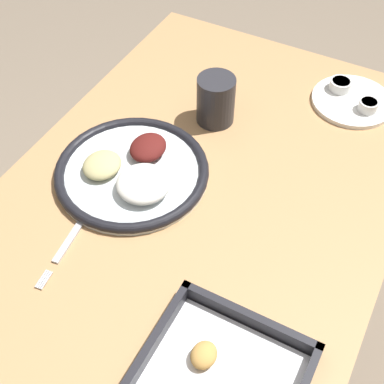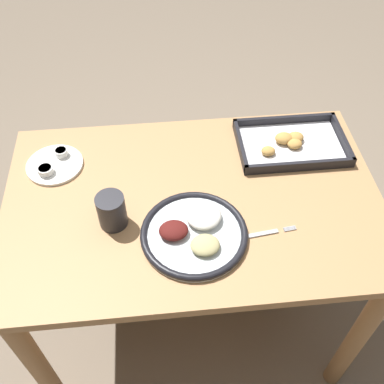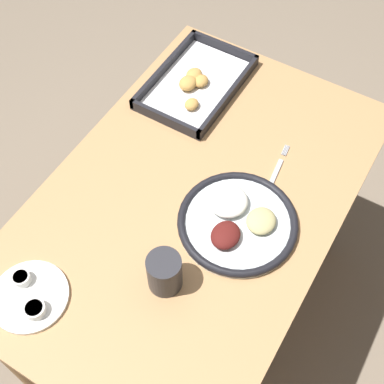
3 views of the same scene
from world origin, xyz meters
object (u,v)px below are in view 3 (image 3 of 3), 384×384
object	(u,v)px
drinking_cup	(165,272)
dinner_plate	(237,221)
fork	(275,175)
baking_tray	(196,84)
saucer_plate	(30,296)

from	to	relation	value
drinking_cup	dinner_plate	bearing A→B (deg)	-16.80
dinner_plate	fork	bearing A→B (deg)	-5.28
dinner_plate	baking_tray	xyz separation A→B (m)	(0.35, 0.32, -0.00)
saucer_plate	dinner_plate	bearing A→B (deg)	-36.85
fork	baking_tray	distance (m)	0.38
dinner_plate	drinking_cup	size ratio (longest dim) A/B	2.86
dinner_plate	baking_tray	bearing A→B (deg)	42.98
baking_tray	fork	bearing A→B (deg)	-116.55
fork	baking_tray	xyz separation A→B (m)	(0.17, 0.34, 0.01)
fork	baking_tray	bearing A→B (deg)	56.40
saucer_plate	drinking_cup	size ratio (longest dim) A/B	1.70
dinner_plate	drinking_cup	xyz separation A→B (m)	(-0.22, 0.07, 0.04)
baking_tray	drinking_cup	bearing A→B (deg)	-155.67
dinner_plate	fork	size ratio (longest dim) A/B	1.54
fork	saucer_plate	world-z (taller)	saucer_plate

